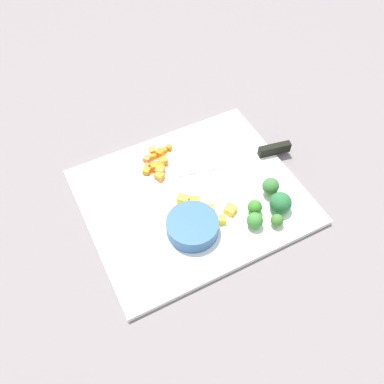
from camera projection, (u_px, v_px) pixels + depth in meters
name	position (u px, v px, depth m)	size (l,w,h in m)	color
ground_plane	(192.00, 198.00, 0.86)	(4.00, 4.00, 0.00)	slate
cutting_board	(192.00, 197.00, 0.86)	(0.43, 0.36, 0.01)	white
prep_bowl	(192.00, 226.00, 0.79)	(0.10, 0.10, 0.03)	#2E5789
chef_knife	(248.00, 156.00, 0.90)	(0.33, 0.08, 0.02)	silver
carrot_dice_0	(159.00, 176.00, 0.87)	(0.02, 0.02, 0.02)	orange
carrot_dice_1	(165.00, 150.00, 0.92)	(0.01, 0.01, 0.01)	orange
carrot_dice_2	(147.00, 166.00, 0.89)	(0.01, 0.01, 0.01)	orange
carrot_dice_3	(169.00, 148.00, 0.92)	(0.01, 0.01, 0.01)	orange
carrot_dice_4	(147.00, 159.00, 0.90)	(0.01, 0.01, 0.01)	orange
carrot_dice_5	(160.00, 153.00, 0.91)	(0.02, 0.02, 0.01)	orange
carrot_dice_6	(153.00, 156.00, 0.91)	(0.01, 0.01, 0.01)	orange
carrot_dice_7	(160.00, 165.00, 0.89)	(0.02, 0.02, 0.01)	orange
carrot_dice_8	(152.00, 151.00, 0.92)	(0.01, 0.02, 0.01)	orange
carrot_dice_9	(160.00, 171.00, 0.88)	(0.02, 0.02, 0.02)	orange
carrot_dice_10	(163.00, 161.00, 0.90)	(0.02, 0.02, 0.02)	orange
carrot_dice_11	(154.00, 167.00, 0.89)	(0.01, 0.02, 0.02)	orange
carrot_dice_12	(147.00, 171.00, 0.88)	(0.01, 0.01, 0.01)	orange
pepper_dice_0	(211.00, 208.00, 0.82)	(0.01, 0.01, 0.01)	yellow
pepper_dice_1	(222.00, 220.00, 0.81)	(0.01, 0.01, 0.01)	yellow
pepper_dice_2	(183.00, 199.00, 0.84)	(0.02, 0.02, 0.02)	yellow
pepper_dice_3	(230.00, 209.00, 0.82)	(0.02, 0.02, 0.01)	yellow
pepper_dice_4	(195.00, 202.00, 0.83)	(0.02, 0.02, 0.02)	yellow
broccoli_floret_0	(280.00, 203.00, 0.82)	(0.04, 0.04, 0.04)	#87B657
broccoli_floret_1	(255.00, 221.00, 0.79)	(0.03, 0.03, 0.03)	#8AAC69
broccoli_floret_2	(277.00, 220.00, 0.80)	(0.02, 0.02, 0.03)	#8DAD6C
broccoli_floret_3	(255.00, 207.00, 0.81)	(0.03, 0.03, 0.03)	#98B761
broccoli_floret_4	(271.00, 186.00, 0.84)	(0.03, 0.03, 0.04)	#89BF55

